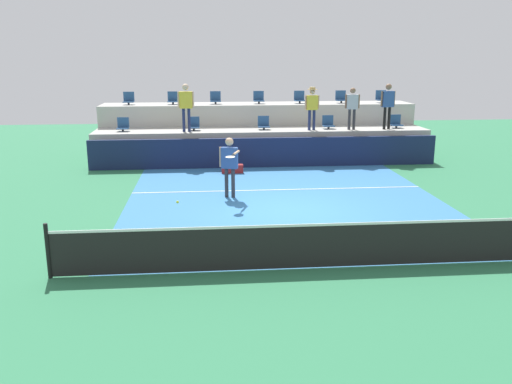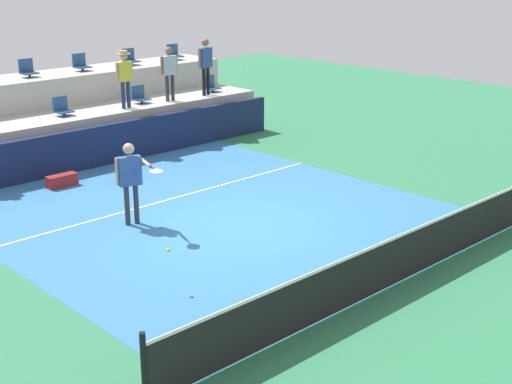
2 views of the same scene
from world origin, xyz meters
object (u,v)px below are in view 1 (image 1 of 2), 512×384
Objects in this scene: stadium_chair_lower_far_left at (123,126)px; stadium_chair_upper_center at (259,98)px; tennis_player at (230,161)px; stadium_chair_upper_far_left at (129,99)px; stadium_chair_lower_center at (264,124)px; spectator_leaning_on_rail at (186,103)px; stadium_chair_upper_far_right at (381,98)px; spectator_in_white at (388,102)px; stadium_chair_upper_mid_left at (215,99)px; stadium_chair_upper_mid_right at (299,98)px; spectator_in_grey at (352,105)px; stadium_chair_upper_right at (341,98)px; spectator_with_hat at (312,104)px; tennis_ball at (178,202)px; stadium_chair_lower_left at (194,125)px; equipment_bag at (232,169)px; stadium_chair_upper_left at (173,99)px; stadium_chair_lower_right at (328,123)px; stadium_chair_lower_far_right at (396,122)px.

stadium_chair_upper_center is at bearing 18.45° from stadium_chair_lower_far_left.
stadium_chair_upper_far_left is at bearing 117.02° from tennis_player.
stadium_chair_lower_center is 0.29× the size of spectator_leaning_on_rail.
stadium_chair_upper_far_right is at bearing 18.89° from stadium_chair_lower_center.
stadium_chair_upper_far_right is at bearing 47.28° from tennis_player.
spectator_leaning_on_rail reaches higher than spectator_in_white.
stadium_chair_upper_mid_right is (3.54, 0.00, 0.00)m from stadium_chair_upper_mid_left.
spectator_in_grey reaches higher than stadium_chair_upper_far_right.
stadium_chair_upper_right is (5.33, 0.00, 0.00)m from stadium_chair_upper_mid_left.
spectator_with_hat reaches higher than stadium_chair_lower_far_left.
spectator_in_grey is 23.75× the size of tennis_ball.
stadium_chair_lower_left is 0.29× the size of tennis_player.
stadium_chair_lower_center is 4.90m from spectator_in_white.
stadium_chair_lower_center is 2.88m from equipment_bag.
spectator_in_grey is (6.99, -2.18, -0.10)m from stadium_chair_upper_left.
stadium_chair_lower_right is 1.00× the size of stadium_chair_upper_far_left.
stadium_chair_lower_far_right is 3.60m from spectator_with_hat.
spectator_with_hat is at bearing 56.84° from tennis_player.
stadium_chair_upper_left is 7.09m from stadium_chair_upper_right.
stadium_chair_lower_far_left and stadium_chair_lower_right have the same top height.
stadium_chair_upper_mid_right is at bearing 52.40° from equipment_bag.
stadium_chair_lower_right is 3.35m from stadium_chair_upper_far_right.
stadium_chair_lower_right is 1.00× the size of stadium_chair_upper_mid_right.
stadium_chair_upper_right is at bearing 16.14° from stadium_chair_lower_left.
stadium_chair_lower_far_left is 9.13m from stadium_chair_upper_right.
equipment_bag is (-6.68, -2.18, -1.31)m from stadium_chair_lower_far_right.
stadium_chair_lower_right is 1.00× the size of stadium_chair_upper_left.
stadium_chair_upper_left is at bearing 0.00° from stadium_chair_upper_far_left.
spectator_with_hat is (0.11, -2.18, -0.07)m from stadium_chair_upper_mid_right.
stadium_chair_lower_far_left and stadium_chair_lower_far_right have the same top height.
stadium_chair_lower_left is 2.89m from equipment_bag.
stadium_chair_upper_mid_left is 6.99m from spectator_in_white.
tennis_player is (-5.10, -7.43, -1.22)m from stadium_chair_upper_right.
stadium_chair_lower_far_right is at bearing 0.00° from stadium_chair_lower_far_left.
spectator_leaning_on_rail is at bearing -143.65° from stadium_chair_upper_center.
stadium_chair_lower_right is 1.00× the size of stadium_chair_upper_far_right.
spectator_leaning_on_rail reaches higher than stadium_chair_lower_far_right.
stadium_chair_upper_mid_left is at bearing 83.85° from tennis_ball.
stadium_chair_upper_center is 0.32× the size of spectator_with_hat.
stadium_chair_lower_right is 1.19m from spectator_in_grey.
stadium_chair_upper_far_right is at bearing 31.06° from equipment_bag.
tennis_ball is at bearing -86.61° from stadium_chair_upper_left.
stadium_chair_lower_left is 0.32× the size of spectator_with_hat.
stadium_chair_lower_left is 5.75m from tennis_player.
stadium_chair_upper_mid_left is 7.09m from stadium_chair_upper_far_right.
spectator_with_hat reaches higher than spectator_in_grey.
spectator_leaning_on_rail is at bearing 90.15° from tennis_ball.
stadium_chair_upper_far_right is at bearing 33.79° from stadium_chair_lower_right.
stadium_chair_lower_center is 2.63m from stadium_chair_upper_mid_right.
stadium_chair_lower_center is at bearing 180.00° from stadium_chair_lower_far_right.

